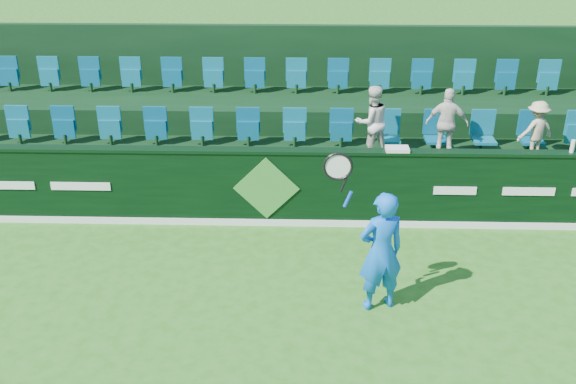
{
  "coord_description": "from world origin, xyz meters",
  "views": [
    {
      "loc": [
        0.63,
        -5.71,
        5.14
      ],
      "look_at": [
        0.39,
        2.8,
        1.15
      ],
      "focal_mm": 40.0,
      "sensor_mm": 36.0,
      "label": 1
    }
  ],
  "objects_px": {
    "spectator_middle": "(447,124)",
    "towel": "(397,149)",
    "spectator_left": "(372,122)",
    "drinks_bottle": "(572,146)",
    "spectator_right": "(536,130)",
    "tennis_player": "(380,251)"
  },
  "relations": [
    {
      "from": "spectator_middle",
      "to": "towel",
      "type": "xyz_separation_m",
      "value": [
        -1.01,
        -1.12,
        -0.06
      ]
    },
    {
      "from": "spectator_middle",
      "to": "towel",
      "type": "distance_m",
      "value": 1.51
    },
    {
      "from": "spectator_left",
      "to": "spectator_middle",
      "type": "distance_m",
      "value": 1.33
    },
    {
      "from": "towel",
      "to": "drinks_bottle",
      "type": "height_order",
      "value": "drinks_bottle"
    },
    {
      "from": "spectator_middle",
      "to": "spectator_right",
      "type": "distance_m",
      "value": 1.58
    },
    {
      "from": "spectator_right",
      "to": "towel",
      "type": "distance_m",
      "value": 2.82
    },
    {
      "from": "tennis_player",
      "to": "towel",
      "type": "bearing_deg",
      "value": 78.52
    },
    {
      "from": "spectator_left",
      "to": "spectator_right",
      "type": "distance_m",
      "value": 2.9
    },
    {
      "from": "spectator_middle",
      "to": "spectator_right",
      "type": "xyz_separation_m",
      "value": [
        1.57,
        0.0,
        -0.11
      ]
    },
    {
      "from": "spectator_right",
      "to": "towel",
      "type": "xyz_separation_m",
      "value": [
        -2.59,
        -1.12,
        0.05
      ]
    },
    {
      "from": "spectator_right",
      "to": "spectator_left",
      "type": "bearing_deg",
      "value": -18.6
    },
    {
      "from": "tennis_player",
      "to": "drinks_bottle",
      "type": "height_order",
      "value": "tennis_player"
    },
    {
      "from": "tennis_player",
      "to": "towel",
      "type": "xyz_separation_m",
      "value": [
        0.49,
        2.39,
        0.5
      ]
    },
    {
      "from": "tennis_player",
      "to": "spectator_left",
      "type": "bearing_deg",
      "value": 87.18
    },
    {
      "from": "tennis_player",
      "to": "drinks_bottle",
      "type": "relative_size",
      "value": 11.09
    },
    {
      "from": "spectator_middle",
      "to": "spectator_right",
      "type": "relative_size",
      "value": 1.2
    },
    {
      "from": "spectator_left",
      "to": "spectator_right",
      "type": "relative_size",
      "value": 1.24
    },
    {
      "from": "tennis_player",
      "to": "drinks_bottle",
      "type": "xyz_separation_m",
      "value": [
        3.27,
        2.39,
        0.58
      ]
    },
    {
      "from": "spectator_left",
      "to": "spectator_right",
      "type": "xyz_separation_m",
      "value": [
        2.9,
        0.0,
        -0.13
      ]
    },
    {
      "from": "spectator_left",
      "to": "tennis_player",
      "type": "bearing_deg",
      "value": 66.8
    },
    {
      "from": "spectator_right",
      "to": "drinks_bottle",
      "type": "xyz_separation_m",
      "value": [
        0.2,
        -1.12,
        0.13
      ]
    },
    {
      "from": "spectator_middle",
      "to": "spectator_right",
      "type": "bearing_deg",
      "value": -168.63
    }
  ]
}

